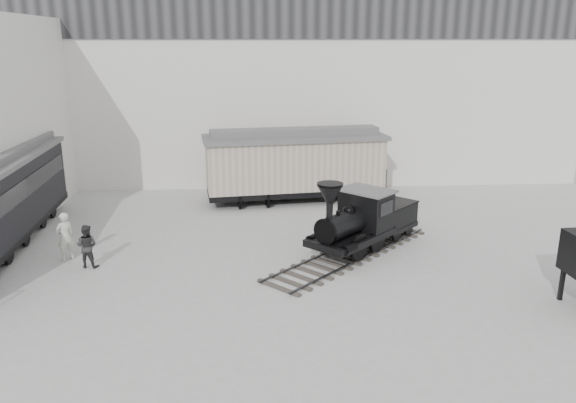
{
  "coord_description": "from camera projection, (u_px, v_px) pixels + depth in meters",
  "views": [
    {
      "loc": [
        -1.27,
        -16.55,
        7.9
      ],
      "look_at": [
        -0.07,
        4.01,
        2.0
      ],
      "focal_mm": 35.0,
      "sensor_mm": 36.0,
      "label": 1
    }
  ],
  "objects": [
    {
      "name": "visitor_a",
      "position": [
        65.0,
        237.0,
        20.79
      ],
      "size": [
        0.79,
        0.78,
        1.85
      ],
      "primitive_type": "imported",
      "rotation": [
        0.0,
        0.0,
        3.9
      ],
      "color": "silver",
      "rests_on": "ground"
    },
    {
      "name": "visitor_b",
      "position": [
        87.0,
        246.0,
        20.17
      ],
      "size": [
        0.87,
        0.73,
        1.6
      ],
      "primitive_type": "imported",
      "rotation": [
        0.0,
        0.0,
        2.97
      ],
      "color": "#2C2B2C",
      "rests_on": "ground"
    },
    {
      "name": "ground",
      "position": [
        297.0,
        295.0,
        18.13
      ],
      "size": [
        90.0,
        90.0,
        0.0
      ],
      "primitive_type": "plane",
      "color": "#9E9E9B"
    },
    {
      "name": "locomotive",
      "position": [
        361.0,
        224.0,
        21.65
      ],
      "size": [
        7.37,
        7.37,
        3.02
      ],
      "rotation": [
        0.0,
        0.0,
        -0.79
      ],
      "color": "#3B3632",
      "rests_on": "ground"
    },
    {
      "name": "north_wall",
      "position": [
        278.0,
        85.0,
        30.98
      ],
      "size": [
        34.0,
        2.51,
        11.0
      ],
      "color": "silver",
      "rests_on": "ground"
    },
    {
      "name": "boxcar",
      "position": [
        295.0,
        163.0,
        28.32
      ],
      "size": [
        9.41,
        4.03,
        3.73
      ],
      "rotation": [
        0.0,
        0.0,
        0.13
      ],
      "color": "black",
      "rests_on": "ground"
    }
  ]
}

